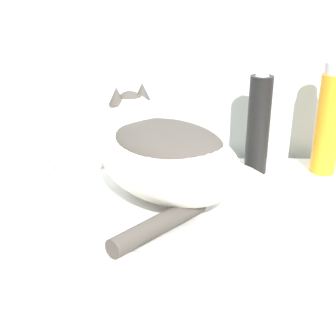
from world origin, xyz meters
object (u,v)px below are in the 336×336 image
object	(u,v)px
cat	(163,152)
hairspray_can_black	(258,124)
shampoo_bottle_tall	(329,121)
faucet	(50,165)

from	to	relation	value
cat	hairspray_can_black	bearing A→B (deg)	-83.73
shampoo_bottle_tall	faucet	bearing A→B (deg)	-168.13
cat	faucet	world-z (taller)	cat
cat	hairspray_can_black	distance (m)	0.26
shampoo_bottle_tall	hairspray_can_black	bearing A→B (deg)	180.00
cat	hairspray_can_black	xyz separation A→B (m)	(0.19, 0.17, -0.01)
cat	faucet	size ratio (longest dim) A/B	3.01
shampoo_bottle_tall	hairspray_can_black	size ratio (longest dim) A/B	1.02
cat	faucet	xyz separation A→B (m)	(-0.21, 0.06, -0.05)
hairspray_can_black	faucet	bearing A→B (deg)	-164.11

